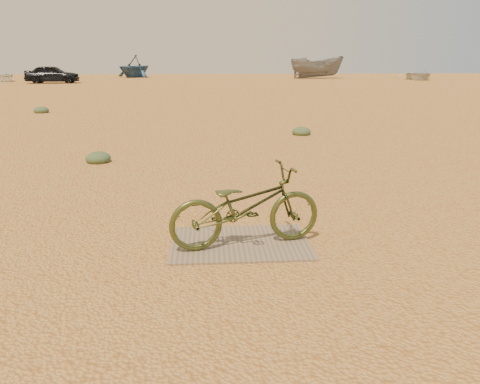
{
  "coord_description": "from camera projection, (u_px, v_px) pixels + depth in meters",
  "views": [
    {
      "loc": [
        0.19,
        -4.86,
        2.09
      ],
      "look_at": [
        0.54,
        0.2,
        0.63
      ],
      "focal_mm": 35.0,
      "sensor_mm": 36.0,
      "label": 1
    }
  ],
  "objects": [
    {
      "name": "boat_far_right",
      "position": [
        418.0,
        75.0,
        45.96
      ],
      "size": [
        4.14,
        5.26,
        0.99
      ],
      "primitive_type": "imported",
      "rotation": [
        0.0,
        0.0,
        -0.16
      ],
      "color": "silver",
      "rests_on": "ground"
    },
    {
      "name": "kale_a",
      "position": [
        98.0,
        162.0,
        9.72
      ],
      "size": [
        0.52,
        0.52,
        0.28
      ],
      "primitive_type": "ellipsoid",
      "color": "#4D6340",
      "rests_on": "ground"
    },
    {
      "name": "plywood_board",
      "position": [
        240.0,
        243.0,
        5.45
      ],
      "size": [
        1.61,
        1.1,
        0.02
      ],
      "primitive_type": "cube",
      "color": "#816E58",
      "rests_on": "ground"
    },
    {
      "name": "boat_mid_right",
      "position": [
        317.0,
        67.0,
        48.73
      ],
      "size": [
        6.1,
        3.06,
        2.26
      ],
      "primitive_type": "imported",
      "rotation": [
        0.0,
        0.0,
        1.72
      ],
      "color": "slate",
      "rests_on": "ground"
    },
    {
      "name": "kale_b",
      "position": [
        301.0,
        135.0,
        13.17
      ],
      "size": [
        0.53,
        0.53,
        0.29
      ],
      "primitive_type": "ellipsoid",
      "color": "#4D6340",
      "rests_on": "ground"
    },
    {
      "name": "boat_far_left",
      "position": [
        134.0,
        66.0,
        50.87
      ],
      "size": [
        5.82,
        5.99,
        2.4
      ],
      "primitive_type": "imported",
      "rotation": [
        0.0,
        0.0,
        -0.59
      ],
      "color": "#2C4E75",
      "rests_on": "ground"
    },
    {
      "name": "ground",
      "position": [
        193.0,
        252.0,
        5.23
      ],
      "size": [
        120.0,
        120.0,
        0.0
      ],
      "primitive_type": "plane",
      "color": "tan",
      "rests_on": "ground"
    },
    {
      "name": "car",
      "position": [
        52.0,
        74.0,
        39.64
      ],
      "size": [
        4.46,
        2.0,
        1.49
      ],
      "primitive_type": "imported",
      "rotation": [
        0.0,
        0.0,
        1.63
      ],
      "color": "black",
      "rests_on": "ground"
    },
    {
      "name": "bicycle",
      "position": [
        246.0,
        206.0,
        5.25
      ],
      "size": [
        1.84,
        0.98,
        0.92
      ],
      "primitive_type": "imported",
      "rotation": [
        0.0,
        0.0,
        1.79
      ],
      "color": "#404921",
      "rests_on": "plywood_board"
    },
    {
      "name": "kale_c",
      "position": [
        41.0,
        113.0,
        18.42
      ],
      "size": [
        0.58,
        0.58,
        0.32
      ],
      "primitive_type": "ellipsoid",
      "color": "#4D6340",
      "rests_on": "ground"
    }
  ]
}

